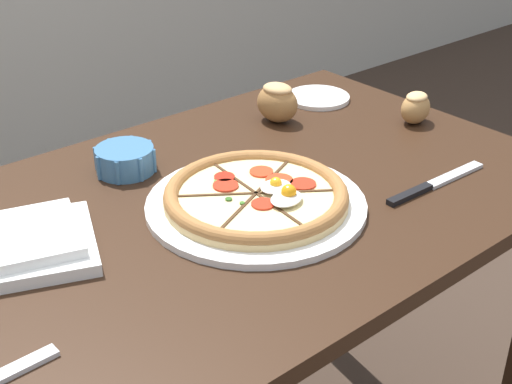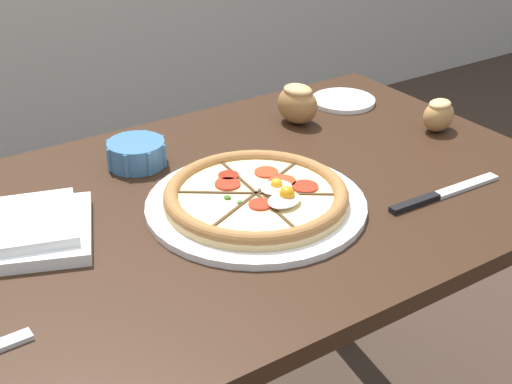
{
  "view_description": "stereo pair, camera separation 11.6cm",
  "coord_description": "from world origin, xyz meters",
  "px_view_note": "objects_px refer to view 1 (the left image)",
  "views": [
    {
      "loc": [
        -0.61,
        -0.83,
        1.36
      ],
      "look_at": [
        0.05,
        -0.05,
        0.81
      ],
      "focal_mm": 50.0,
      "sensor_mm": 36.0,
      "label": 1
    },
    {
      "loc": [
        -0.52,
        -0.9,
        1.36
      ],
      "look_at": [
        0.05,
        -0.05,
        0.81
      ],
      "focal_mm": 50.0,
      "sensor_mm": 36.0,
      "label": 2
    }
  ],
  "objects_px": {
    "ramekin_bowl": "(125,159)",
    "side_saucer": "(318,98)",
    "pizza": "(256,198)",
    "knife_spare": "(435,183)",
    "bread_piece_near": "(277,102)",
    "napkin_folded": "(16,245)",
    "bread_piece_far": "(416,107)",
    "dining_table": "(216,267)"
  },
  "relations": [
    {
      "from": "ramekin_bowl",
      "to": "napkin_folded",
      "type": "xyz_separation_m",
      "value": [
        -0.27,
        -0.13,
        -0.01
      ]
    },
    {
      "from": "dining_table",
      "to": "knife_spare",
      "type": "distance_m",
      "value": 0.41
    },
    {
      "from": "dining_table",
      "to": "bread_piece_near",
      "type": "xyz_separation_m",
      "value": [
        0.32,
        0.2,
        0.17
      ]
    },
    {
      "from": "pizza",
      "to": "side_saucer",
      "type": "xyz_separation_m",
      "value": [
        0.42,
        0.28,
        -0.01
      ]
    },
    {
      "from": "pizza",
      "to": "napkin_folded",
      "type": "height_order",
      "value": "pizza"
    },
    {
      "from": "knife_spare",
      "to": "side_saucer",
      "type": "bearing_deg",
      "value": 74.48
    },
    {
      "from": "pizza",
      "to": "bread_piece_far",
      "type": "xyz_separation_m",
      "value": [
        0.48,
        0.06,
        0.02
      ]
    },
    {
      "from": "dining_table",
      "to": "pizza",
      "type": "height_order",
      "value": "pizza"
    },
    {
      "from": "pizza",
      "to": "bread_piece_near",
      "type": "distance_m",
      "value": 0.37
    },
    {
      "from": "ramekin_bowl",
      "to": "knife_spare",
      "type": "bearing_deg",
      "value": -45.91
    },
    {
      "from": "ramekin_bowl",
      "to": "bread_piece_near",
      "type": "bearing_deg",
      "value": -0.55
    },
    {
      "from": "napkin_folded",
      "to": "bread_piece_far",
      "type": "xyz_separation_m",
      "value": [
        0.84,
        -0.06,
        0.02
      ]
    },
    {
      "from": "bread_piece_far",
      "to": "knife_spare",
      "type": "xyz_separation_m",
      "value": [
        -0.19,
        -0.2,
        -0.03
      ]
    },
    {
      "from": "dining_table",
      "to": "side_saucer",
      "type": "relative_size",
      "value": 8.85
    },
    {
      "from": "bread_piece_near",
      "to": "bread_piece_far",
      "type": "relative_size",
      "value": 1.26
    },
    {
      "from": "napkin_folded",
      "to": "pizza",
      "type": "bearing_deg",
      "value": -18.81
    },
    {
      "from": "bread_piece_near",
      "to": "napkin_folded",
      "type": "bearing_deg",
      "value": -168.41
    },
    {
      "from": "pizza",
      "to": "knife_spare",
      "type": "height_order",
      "value": "pizza"
    },
    {
      "from": "ramekin_bowl",
      "to": "napkin_folded",
      "type": "relative_size",
      "value": 0.4
    },
    {
      "from": "bread_piece_near",
      "to": "knife_spare",
      "type": "relative_size",
      "value": 0.43
    },
    {
      "from": "ramekin_bowl",
      "to": "knife_spare",
      "type": "relative_size",
      "value": 0.47
    },
    {
      "from": "ramekin_bowl",
      "to": "side_saucer",
      "type": "bearing_deg",
      "value": 3.18
    },
    {
      "from": "bread_piece_near",
      "to": "bread_piece_far",
      "type": "distance_m",
      "value": 0.29
    },
    {
      "from": "pizza",
      "to": "ramekin_bowl",
      "type": "distance_m",
      "value": 0.27
    },
    {
      "from": "pizza",
      "to": "napkin_folded",
      "type": "relative_size",
      "value": 1.29
    },
    {
      "from": "dining_table",
      "to": "bread_piece_far",
      "type": "xyz_separation_m",
      "value": [
        0.53,
        0.01,
        0.16
      ]
    },
    {
      "from": "napkin_folded",
      "to": "knife_spare",
      "type": "height_order",
      "value": "napkin_folded"
    },
    {
      "from": "bread_piece_far",
      "to": "pizza",
      "type": "bearing_deg",
      "value": -172.86
    },
    {
      "from": "knife_spare",
      "to": "side_saucer",
      "type": "distance_m",
      "value": 0.44
    },
    {
      "from": "bread_piece_far",
      "to": "side_saucer",
      "type": "xyz_separation_m",
      "value": [
        -0.06,
        0.22,
        -0.03
      ]
    },
    {
      "from": "ramekin_bowl",
      "to": "side_saucer",
      "type": "distance_m",
      "value": 0.52
    },
    {
      "from": "bread_piece_near",
      "to": "bread_piece_far",
      "type": "height_order",
      "value": "bread_piece_near"
    },
    {
      "from": "pizza",
      "to": "side_saucer",
      "type": "relative_size",
      "value": 2.58
    },
    {
      "from": "bread_piece_far",
      "to": "bread_piece_near",
      "type": "bearing_deg",
      "value": 138.19
    },
    {
      "from": "dining_table",
      "to": "ramekin_bowl",
      "type": "height_order",
      "value": "ramekin_bowl"
    },
    {
      "from": "ramekin_bowl",
      "to": "bread_piece_near",
      "type": "xyz_separation_m",
      "value": [
        0.36,
        -0.0,
        0.02
      ]
    },
    {
      "from": "knife_spare",
      "to": "bread_piece_far",
      "type": "bearing_deg",
      "value": 47.9
    },
    {
      "from": "bread_piece_near",
      "to": "bread_piece_far",
      "type": "bearing_deg",
      "value": -41.81
    },
    {
      "from": "side_saucer",
      "to": "napkin_folded",
      "type": "bearing_deg",
      "value": -168.34
    },
    {
      "from": "ramekin_bowl",
      "to": "knife_spare",
      "type": "xyz_separation_m",
      "value": [
        0.38,
        -0.4,
        -0.02
      ]
    },
    {
      "from": "ramekin_bowl",
      "to": "knife_spare",
      "type": "distance_m",
      "value": 0.55
    },
    {
      "from": "bread_piece_near",
      "to": "knife_spare",
      "type": "height_order",
      "value": "bread_piece_near"
    }
  ]
}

